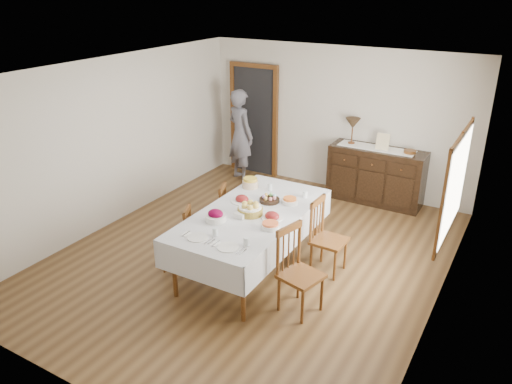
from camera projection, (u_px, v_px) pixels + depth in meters
The scene contains 26 objects.
ground at pixel (252, 255), 7.11m from camera, with size 6.00×6.00×0.00m, color brown.
room_shell at pixel (259, 136), 6.87m from camera, with size 5.02×6.02×2.65m.
dining_table at pixel (252, 219), 6.52m from camera, with size 1.25×2.44×0.84m.
chair_left_near at pixel (180, 238), 6.65m from camera, with size 0.49×0.49×0.89m.
chair_left_far at pixel (215, 213), 7.35m from camera, with size 0.48×0.48×0.91m.
chair_right_near at pixel (298, 270), 5.77m from camera, with size 0.53×0.53×1.06m.
chair_right_far at pixel (326, 236), 6.57m from camera, with size 0.44×0.44×1.02m.
sideboard at pixel (376, 175), 8.67m from camera, with size 1.62×0.59×0.97m.
person at pixel (241, 132), 9.51m from camera, with size 0.59×0.38×1.89m, color slate.
bread_basket at pixel (250, 209), 6.41m from camera, with size 0.33×0.33×0.17m.
egg_basket at pixel (269, 199), 6.79m from camera, with size 0.28×0.28×0.10m.
ham_platter_a at pixel (242, 200), 6.80m from camera, with size 0.31×0.31×0.11m.
ham_platter_b at pixel (272, 216), 6.31m from camera, with size 0.27×0.27×0.11m.
beet_bowl at pixel (216, 216), 6.24m from camera, with size 0.27×0.27×0.15m.
carrot_bowl at pixel (290, 201), 6.73m from camera, with size 0.23×0.23×0.08m.
pineapple_bowl at pixel (250, 183), 7.24m from camera, with size 0.23×0.23×0.14m.
casserole_dish at pixel (270, 226), 6.06m from camera, with size 0.23×0.23×0.08m.
butter_dish at pixel (240, 216), 6.32m from camera, with size 0.14×0.09×0.07m.
setting_left at pixel (203, 235), 5.86m from camera, with size 0.42×0.31×0.10m.
setting_right at pixel (234, 245), 5.65m from camera, with size 0.42×0.31×0.10m.
glass_far_a at pixel (270, 187), 7.16m from camera, with size 0.07×0.07×0.10m.
glass_far_b at pixel (305, 194), 6.92m from camera, with size 0.07×0.07×0.10m.
runner at pixel (376, 148), 8.50m from camera, with size 1.30×0.35×0.01m.
table_lamp at pixel (353, 124), 8.60m from camera, with size 0.26×0.26×0.46m.
picture_frame at pixel (383, 142), 8.38m from camera, with size 0.22×0.08×0.28m.
deco_bowl at pixel (410, 152), 8.23m from camera, with size 0.20×0.20×0.06m.
Camera 1 is at (3.15, -5.32, 3.63)m, focal length 35.00 mm.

